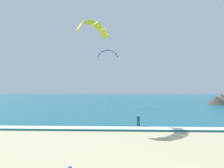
{
  "coord_description": "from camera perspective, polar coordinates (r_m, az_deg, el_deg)",
  "views": [
    {
      "loc": [
        -1.75,
        -12.0,
        5.38
      ],
      "look_at": [
        -3.02,
        18.68,
        5.66
      ],
      "focal_mm": 36.05,
      "sensor_mm": 36.0,
      "label": 1
    }
  ],
  "objects": [
    {
      "name": "sea",
      "position": [
        86.86,
        3.53,
        -4.02
      ],
      "size": [
        200.0,
        120.0,
        0.2
      ],
      "primitive_type": "cube",
      "color": "#146075",
      "rests_on": "ground"
    },
    {
      "name": "kite_primary",
      "position": [
        35.72,
        -5.08,
        14.36
      ],
      "size": [
        8.82,
        7.27,
        14.39
      ],
      "color": "yellow"
    },
    {
      "name": "kite_distant",
      "position": [
        61.24,
        -1.07,
        7.96
      ],
      "size": [
        5.75,
        1.34,
        2.01
      ],
      "color": "purple"
    },
    {
      "name": "surf_foam",
      "position": [
        28.21,
        6.0,
        -11.07
      ],
      "size": [
        200.0,
        1.85,
        0.04
      ],
      "primitive_type": "cube",
      "color": "white",
      "rests_on": "sea"
    },
    {
      "name": "headland_right",
      "position": [
        71.57,
        25.56,
        -3.61
      ],
      "size": [
        9.06,
        8.76,
        3.17
      ],
      "color": "#47423D",
      "rests_on": "ground"
    },
    {
      "name": "surfboard",
      "position": [
        29.82,
        6.69,
        -10.87
      ],
      "size": [
        0.48,
        1.41,
        0.09
      ],
      "color": "white",
      "rests_on": "ground"
    },
    {
      "name": "kitesurfer",
      "position": [
        29.69,
        6.68,
        -9.13
      ],
      "size": [
        0.55,
        0.53,
        1.69
      ],
      "color": "#143347",
      "rests_on": "ground"
    }
  ]
}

